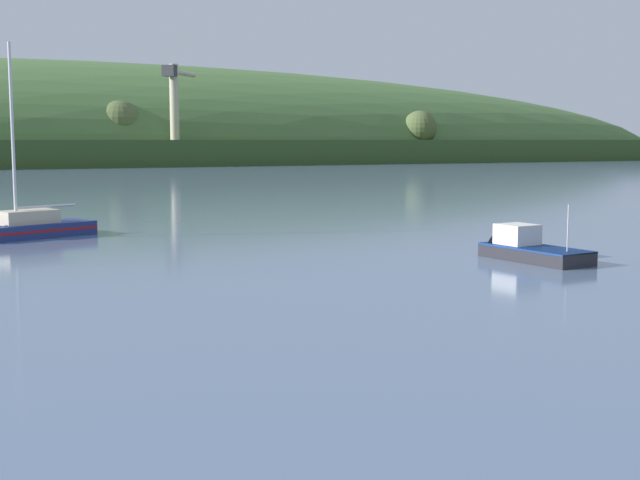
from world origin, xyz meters
TOP-DOWN VIEW (x-y plane):
  - far_shoreline_hill at (21.79, 236.73)m, footprint 523.16×114.20m
  - dockside_crane at (41.46, 192.87)m, footprint 10.67×12.49m
  - sailboat_midwater_white at (-4.80, 56.45)m, footprint 8.59×5.51m
  - fishing_boat_moored at (16.69, 37.14)m, footprint 2.95×6.17m

SIDE VIEW (x-z plane):
  - far_shoreline_hill at x=21.79m, z-range -25.84..26.43m
  - sailboat_midwater_white at x=-4.80m, z-range -5.87..6.51m
  - fishing_boat_moored at x=16.69m, z-range -1.43..2.19m
  - dockside_crane at x=41.46m, z-range -0.27..22.03m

